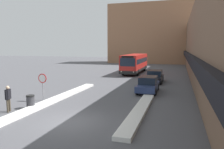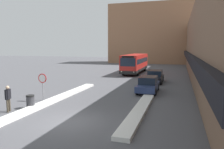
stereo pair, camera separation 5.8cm
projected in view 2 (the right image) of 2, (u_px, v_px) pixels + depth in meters
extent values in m
plane|color=#515156|center=(69.00, 122.00, 12.80)|extent=(160.00, 160.00, 0.00)
cube|color=brown|center=(209.00, 44.00, 31.97)|extent=(5.00, 60.00, 9.74)
cube|color=black|center=(188.00, 56.00, 33.01)|extent=(0.50, 60.00, 0.90)
cube|color=#996B4C|center=(158.00, 34.00, 59.53)|extent=(26.00, 8.00, 15.94)
cube|color=silver|center=(56.00, 99.00, 17.99)|extent=(0.90, 14.35, 0.22)
cube|color=silver|center=(139.00, 111.00, 14.53)|extent=(0.90, 9.50, 0.24)
cube|color=red|center=(135.00, 62.00, 36.96)|extent=(2.56, 11.11, 2.70)
cube|color=black|center=(135.00, 69.00, 37.10)|extent=(2.58, 11.13, 0.47)
cube|color=#192333|center=(135.00, 60.00, 36.91)|extent=(2.58, 10.22, 0.74)
cube|color=#192333|center=(128.00, 62.00, 31.64)|extent=(2.25, 0.03, 1.22)
cube|color=black|center=(128.00, 57.00, 31.54)|extent=(1.79, 0.03, 0.28)
sphere|color=#F2EAC6|center=(121.00, 72.00, 32.08)|extent=(0.20, 0.20, 0.20)
sphere|color=#F2EAC6|center=(134.00, 72.00, 31.53)|extent=(0.20, 0.20, 0.20)
cylinder|color=black|center=(123.00, 72.00, 34.20)|extent=(0.28, 1.02, 1.02)
cylinder|color=black|center=(138.00, 72.00, 33.51)|extent=(0.28, 1.02, 1.02)
cylinder|color=black|center=(133.00, 68.00, 40.72)|extent=(0.28, 1.02, 1.02)
cylinder|color=black|center=(145.00, 68.00, 40.04)|extent=(0.28, 1.02, 1.02)
cube|color=navy|center=(148.00, 86.00, 21.25)|extent=(1.81, 4.38, 0.57)
cube|color=#192333|center=(148.00, 80.00, 21.27)|extent=(1.59, 2.41, 0.69)
cylinder|color=black|center=(155.00, 92.00, 19.74)|extent=(0.20, 0.67, 0.67)
cylinder|color=black|center=(137.00, 91.00, 20.23)|extent=(0.20, 0.67, 0.67)
cylinder|color=black|center=(158.00, 87.00, 22.32)|extent=(0.20, 0.67, 0.67)
cylinder|color=black|center=(142.00, 86.00, 22.81)|extent=(0.20, 0.67, 0.67)
cube|color=black|center=(155.00, 78.00, 27.15)|extent=(1.85, 4.54, 0.59)
cube|color=#192333|center=(155.00, 73.00, 27.18)|extent=(1.63, 2.50, 0.68)
cylinder|color=black|center=(161.00, 82.00, 25.60)|extent=(0.20, 0.61, 0.61)
cylinder|color=black|center=(147.00, 81.00, 26.10)|extent=(0.20, 0.61, 0.61)
cylinder|color=black|center=(163.00, 79.00, 28.27)|extent=(0.20, 0.61, 0.61)
cylinder|color=black|center=(150.00, 78.00, 28.77)|extent=(0.20, 0.61, 0.61)
cylinder|color=gray|center=(43.00, 87.00, 17.83)|extent=(0.07, 0.07, 2.23)
cylinder|color=red|center=(42.00, 78.00, 17.72)|extent=(0.76, 0.03, 0.76)
cylinder|color=white|center=(42.00, 78.00, 17.70)|extent=(0.62, 0.02, 0.62)
cylinder|color=brown|center=(10.00, 105.00, 14.91)|extent=(0.13, 0.13, 0.89)
cylinder|color=brown|center=(7.00, 106.00, 14.60)|extent=(0.13, 0.13, 0.89)
cube|color=black|center=(8.00, 94.00, 14.66)|extent=(0.36, 0.53, 0.67)
sphere|color=beige|center=(7.00, 88.00, 14.61)|extent=(0.24, 0.24, 0.24)
cylinder|color=black|center=(9.00, 94.00, 14.90)|extent=(0.10, 0.10, 0.63)
cylinder|color=black|center=(6.00, 95.00, 14.43)|extent=(0.10, 0.10, 0.63)
cylinder|color=#38383D|center=(30.00, 102.00, 15.68)|extent=(0.56, 0.56, 0.85)
cylinder|color=black|center=(30.00, 96.00, 15.62)|extent=(0.59, 0.59, 0.10)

